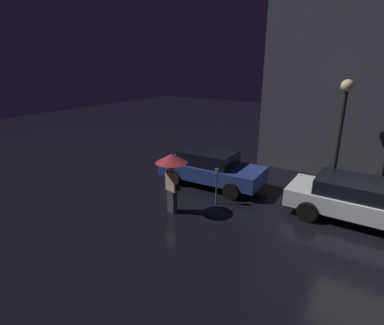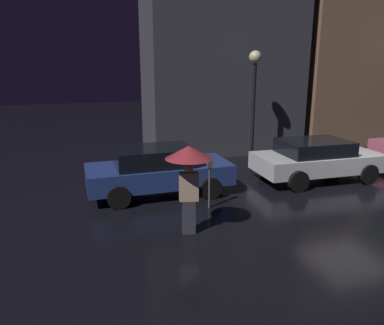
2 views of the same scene
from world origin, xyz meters
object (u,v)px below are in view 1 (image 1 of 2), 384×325
at_px(pedestrian_with_umbrella, 172,166).
at_px(street_lamp_near, 344,109).
at_px(parked_car_blue, 211,167).
at_px(parking_meter, 217,182).
at_px(parked_car_white, 356,199).

distance_m(pedestrian_with_umbrella, street_lamp_near, 7.08).
relative_size(parked_car_blue, parking_meter, 3.15).
bearing_deg(parked_car_blue, parking_meter, -55.50).
relative_size(parking_meter, street_lamp_near, 0.32).
distance_m(pedestrian_with_umbrella, parking_meter, 1.83).
xyz_separation_m(pedestrian_with_umbrella, parking_meter, (0.97, 1.33, -0.80)).
height_order(parked_car_white, parking_meter, parked_car_white).
bearing_deg(parked_car_white, pedestrian_with_umbrella, -151.45).
bearing_deg(parked_car_blue, street_lamp_near, 30.34).
xyz_separation_m(parked_car_blue, parked_car_white, (5.37, -0.16, -0.02)).
distance_m(parked_car_blue, parked_car_white, 5.37).
bearing_deg(pedestrian_with_umbrella, parked_car_white, 38.82).
height_order(parking_meter, street_lamp_near, street_lamp_near).
height_order(pedestrian_with_umbrella, parking_meter, pedestrian_with_umbrella).
distance_m(parked_car_blue, pedestrian_with_umbrella, 2.99).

